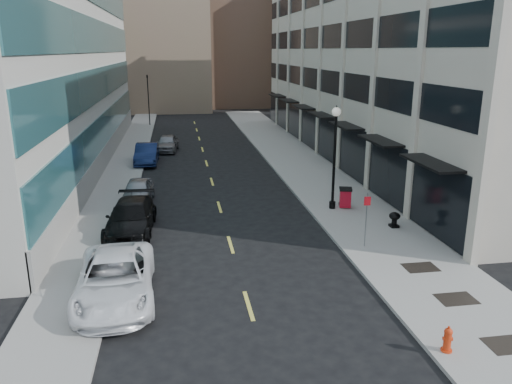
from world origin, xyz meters
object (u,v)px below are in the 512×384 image
object	(u,v)px
traffic_signal	(147,78)
lamppost	(335,149)
car_white_van	(115,279)
car_grey_sedan	(167,143)
sign_post	(367,213)
car_blue_sedan	(147,154)
urn_planter	(395,218)
trash_bin	(345,197)
car_silver_sedan	(138,191)
fire_hydrant	(448,339)
car_black_pickup	(131,218)

from	to	relation	value
traffic_signal	lamppost	xyz separation A→B (m)	(11.90, -35.72, -2.08)
traffic_signal	car_white_van	distance (m)	45.02
car_grey_sedan	sign_post	distance (m)	26.95
car_blue_sedan	urn_planter	world-z (taller)	car_blue_sedan
traffic_signal	car_white_van	world-z (taller)	traffic_signal
traffic_signal	trash_bin	distance (m)	38.17
urn_planter	lamppost	bearing A→B (deg)	121.70
car_blue_sedan	car_silver_sedan	bearing A→B (deg)	-88.39
traffic_signal	fire_hydrant	size ratio (longest dim) A/B	8.35
fire_hydrant	sign_post	xyz separation A→B (m)	(0.62, 8.44, 1.25)
car_black_pickup	lamppost	bearing A→B (deg)	12.57
car_black_pickup	lamppost	distance (m)	11.71
fire_hydrant	traffic_signal	bearing A→B (deg)	118.19
traffic_signal	car_white_van	size ratio (longest dim) A/B	1.16
lamppost	sign_post	size ratio (longest dim) A/B	2.29
trash_bin	lamppost	bearing A→B (deg)	-160.17
car_silver_sedan	sign_post	xyz separation A→B (m)	(10.93, -9.21, 1.07)
car_black_pickup	lamppost	size ratio (longest dim) A/B	0.94
car_grey_sedan	sign_post	bearing A→B (deg)	-62.74
car_silver_sedan	urn_planter	xyz separation A→B (m)	(13.40, -6.93, -0.09)
car_white_van	car_grey_sedan	distance (m)	28.49
fire_hydrant	urn_planter	world-z (taller)	fire_hydrant
sign_post	car_black_pickup	bearing A→B (deg)	164.20
fire_hydrant	trash_bin	xyz separation A→B (m)	(1.67, 14.35, 0.22)
lamppost	car_black_pickup	bearing A→B (deg)	-170.37
fire_hydrant	car_silver_sedan	bearing A→B (deg)	136.05
car_black_pickup	car_blue_sedan	bearing A→B (deg)	92.94
car_black_pickup	trash_bin	distance (m)	12.14
traffic_signal	car_blue_sedan	distance (m)	21.90
traffic_signal	fire_hydrant	world-z (taller)	traffic_signal
car_white_van	car_blue_sedan	bearing A→B (deg)	87.74
car_black_pickup	trash_bin	size ratio (longest dim) A/B	4.79
car_blue_sedan	sign_post	distance (m)	23.01
car_black_pickup	fire_hydrant	size ratio (longest dim) A/B	6.66
traffic_signal	fire_hydrant	xyz separation A→B (m)	(11.01, -50.00, -5.16)
traffic_signal	lamppost	distance (m)	37.70
sign_post	traffic_signal	bearing A→B (deg)	109.67
car_white_van	car_black_pickup	size ratio (longest dim) A/B	1.08
traffic_signal	car_grey_sedan	world-z (taller)	traffic_signal
car_white_van	lamppost	bearing A→B (deg)	36.62
car_white_van	car_grey_sedan	world-z (taller)	car_white_van
traffic_signal	car_silver_sedan	size ratio (longest dim) A/B	1.63
car_blue_sedan	fire_hydrant	size ratio (longest dim) A/B	5.91
car_white_van	sign_post	xyz separation A→B (m)	(10.93, 3.19, 0.96)
traffic_signal	car_black_pickup	world-z (taller)	traffic_signal
car_blue_sedan	car_grey_sedan	xyz separation A→B (m)	(1.60, 5.03, -0.06)
trash_bin	urn_planter	bearing A→B (deg)	-53.22
traffic_signal	lamppost	world-z (taller)	traffic_signal
car_black_pickup	car_grey_sedan	size ratio (longest dim) A/B	1.26
car_white_van	urn_planter	xyz separation A→B (m)	(13.40, 5.47, -0.20)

